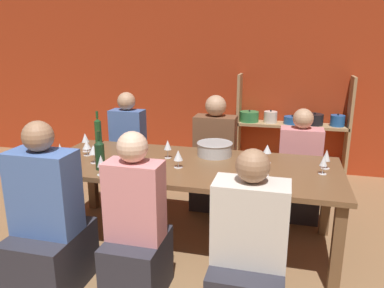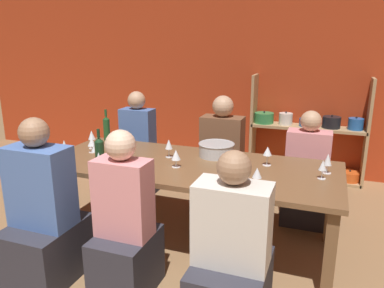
{
  "view_description": "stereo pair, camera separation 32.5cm",
  "coord_description": "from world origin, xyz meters",
  "px_view_note": "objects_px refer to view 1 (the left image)",
  "views": [
    {
      "loc": [
        0.82,
        -1.34,
        1.75
      ],
      "look_at": [
        0.04,
        1.7,
        0.88
      ],
      "focal_mm": 35.0,
      "sensor_mm": 36.0,
      "label": 1
    },
    {
      "loc": [
        1.13,
        -1.25,
        1.75
      ],
      "look_at": [
        0.04,
        1.7,
        0.88
      ],
      "focal_mm": 35.0,
      "sensor_mm": 36.0,
      "label": 2
    }
  ],
  "objects_px": {
    "person_far_c": "(129,158)",
    "person_near_c": "(49,230)",
    "dining_table": "(189,172)",
    "person_near_a": "(248,262)",
    "wine_bottle_dark": "(98,130)",
    "wine_glass_empty_c": "(101,162)",
    "wine_glass_empty_d": "(60,150)",
    "wine_glass_empty_a": "(267,150)",
    "mixing_bowl": "(215,148)",
    "wine_glass_red_a": "(324,162)",
    "wine_glass_white_d": "(132,161)",
    "wine_glass_white_a": "(264,171)",
    "wine_glass_white_b": "(326,156)",
    "wine_glass_empty_b": "(168,145)",
    "person_far_b": "(298,177)",
    "wine_glass_red_c": "(178,156)",
    "wine_bottle_green": "(100,154)",
    "wine_glass_red_b": "(87,145)",
    "wine_glass_white_c": "(85,138)",
    "person_near_b": "(136,238)",
    "person_far_a": "(215,166)",
    "shelf_unit": "(292,138)",
    "wine_glass_red_d": "(93,150)"
  },
  "relations": [
    {
      "from": "wine_glass_red_b",
      "to": "wine_glass_white_d",
      "type": "height_order",
      "value": "wine_glass_white_d"
    },
    {
      "from": "wine_glass_red_d",
      "to": "person_far_b",
      "type": "relative_size",
      "value": 0.14
    },
    {
      "from": "mixing_bowl",
      "to": "person_far_b",
      "type": "xyz_separation_m",
      "value": [
        0.78,
        0.51,
        -0.4
      ]
    },
    {
      "from": "wine_glass_white_a",
      "to": "wine_glass_white_b",
      "type": "height_order",
      "value": "wine_glass_white_b"
    },
    {
      "from": "wine_glass_empty_b",
      "to": "wine_glass_white_c",
      "type": "height_order",
      "value": "wine_glass_white_c"
    },
    {
      "from": "wine_glass_empty_b",
      "to": "wine_glass_empty_c",
      "type": "relative_size",
      "value": 1.02
    },
    {
      "from": "wine_bottle_dark",
      "to": "wine_glass_red_c",
      "type": "height_order",
      "value": "wine_bottle_dark"
    },
    {
      "from": "person_near_c",
      "to": "person_far_b",
      "type": "bearing_deg",
      "value": 43.93
    },
    {
      "from": "wine_bottle_dark",
      "to": "wine_glass_red_a",
      "type": "xyz_separation_m",
      "value": [
        2.17,
        -0.42,
        -0.03
      ]
    },
    {
      "from": "person_near_a",
      "to": "person_near_b",
      "type": "distance_m",
      "value": 0.77
    },
    {
      "from": "wine_glass_red_b",
      "to": "mixing_bowl",
      "type": "bearing_deg",
      "value": 14.54
    },
    {
      "from": "wine_glass_empty_a",
      "to": "wine_glass_white_c",
      "type": "xyz_separation_m",
      "value": [
        -1.69,
        -0.08,
        0.01
      ]
    },
    {
      "from": "shelf_unit",
      "to": "wine_glass_red_d",
      "type": "xyz_separation_m",
      "value": [
        -1.67,
        -2.21,
        0.33
      ]
    },
    {
      "from": "wine_glass_red_c",
      "to": "person_far_c",
      "type": "xyz_separation_m",
      "value": [
        -0.87,
        0.96,
        -0.39
      ]
    },
    {
      "from": "mixing_bowl",
      "to": "wine_glass_empty_d",
      "type": "distance_m",
      "value": 1.36
    },
    {
      "from": "wine_glass_white_b",
      "to": "wine_glass_empty_d",
      "type": "distance_m",
      "value": 2.23
    },
    {
      "from": "dining_table",
      "to": "wine_bottle_dark",
      "type": "height_order",
      "value": "wine_bottle_dark"
    },
    {
      "from": "wine_glass_white_a",
      "to": "wine_glass_white_b",
      "type": "xyz_separation_m",
      "value": [
        0.47,
        0.49,
        0.0
      ]
    },
    {
      "from": "dining_table",
      "to": "person_near_a",
      "type": "height_order",
      "value": "person_near_a"
    },
    {
      "from": "wine_glass_empty_a",
      "to": "wine_glass_white_a",
      "type": "height_order",
      "value": "wine_glass_empty_a"
    },
    {
      "from": "wine_glass_white_a",
      "to": "wine_glass_red_c",
      "type": "distance_m",
      "value": 0.75
    },
    {
      "from": "wine_glass_empty_a",
      "to": "wine_glass_white_b",
      "type": "height_order",
      "value": "same"
    },
    {
      "from": "dining_table",
      "to": "person_far_a",
      "type": "xyz_separation_m",
      "value": [
        0.06,
        0.86,
        -0.22
      ]
    },
    {
      "from": "wine_glass_white_c",
      "to": "wine_glass_red_c",
      "type": "distance_m",
      "value": 1.01
    },
    {
      "from": "dining_table",
      "to": "wine_glass_red_b",
      "type": "relative_size",
      "value": 18.28
    },
    {
      "from": "wine_bottle_dark",
      "to": "wine_glass_red_d",
      "type": "bearing_deg",
      "value": -65.22
    },
    {
      "from": "person_near_b",
      "to": "person_near_c",
      "type": "height_order",
      "value": "person_near_c"
    },
    {
      "from": "wine_glass_white_a",
      "to": "person_near_a",
      "type": "xyz_separation_m",
      "value": [
        -0.04,
        -0.52,
        -0.43
      ]
    },
    {
      "from": "wine_glass_red_a",
      "to": "wine_glass_white_d",
      "type": "distance_m",
      "value": 1.5
    },
    {
      "from": "wine_glass_red_a",
      "to": "person_far_a",
      "type": "bearing_deg",
      "value": 140.6
    },
    {
      "from": "wine_glass_empty_d",
      "to": "person_far_b",
      "type": "relative_size",
      "value": 0.16
    },
    {
      "from": "mixing_bowl",
      "to": "wine_glass_white_a",
      "type": "height_order",
      "value": "wine_glass_white_a"
    },
    {
      "from": "dining_table",
      "to": "person_near_c",
      "type": "distance_m",
      "value": 1.2
    },
    {
      "from": "wine_glass_empty_a",
      "to": "wine_glass_white_a",
      "type": "bearing_deg",
      "value": -88.7
    },
    {
      "from": "wine_glass_empty_b",
      "to": "dining_table",
      "type": "bearing_deg",
      "value": -26.72
    },
    {
      "from": "wine_glass_white_a",
      "to": "wine_bottle_green",
      "type": "bearing_deg",
      "value": 179.39
    },
    {
      "from": "wine_bottle_dark",
      "to": "wine_glass_empty_a",
      "type": "height_order",
      "value": "wine_bottle_dark"
    },
    {
      "from": "wine_glass_white_b",
      "to": "wine_glass_white_c",
      "type": "bearing_deg",
      "value": -178.81
    },
    {
      "from": "person_far_c",
      "to": "person_near_c",
      "type": "bearing_deg",
      "value": 94.42
    },
    {
      "from": "wine_glass_red_d",
      "to": "person_far_a",
      "type": "relative_size",
      "value": 0.13
    },
    {
      "from": "wine_glass_red_c",
      "to": "mixing_bowl",
      "type": "bearing_deg",
      "value": 61.38
    },
    {
      "from": "person_near_a",
      "to": "wine_glass_empty_d",
      "type": "bearing_deg",
      "value": 160.68
    },
    {
      "from": "wine_glass_empty_a",
      "to": "person_near_b",
      "type": "relative_size",
      "value": 0.14
    },
    {
      "from": "person_near_a",
      "to": "mixing_bowl",
      "type": "bearing_deg",
      "value": 111.25
    },
    {
      "from": "wine_glass_red_b",
      "to": "wine_glass_red_c",
      "type": "distance_m",
      "value": 0.92
    },
    {
      "from": "wine_glass_empty_d",
      "to": "wine_glass_empty_a",
      "type": "bearing_deg",
      "value": 14.77
    },
    {
      "from": "wine_bottle_dark",
      "to": "wine_glass_empty_c",
      "type": "bearing_deg",
      "value": -60.77
    },
    {
      "from": "wine_bottle_green",
      "to": "wine_glass_empty_b",
      "type": "distance_m",
      "value": 0.61
    },
    {
      "from": "wine_bottle_green",
      "to": "person_near_a",
      "type": "distance_m",
      "value": 1.46
    },
    {
      "from": "mixing_bowl",
      "to": "wine_glass_red_a",
      "type": "xyz_separation_m",
      "value": [
        0.92,
        -0.28,
        0.04
      ]
    }
  ]
}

